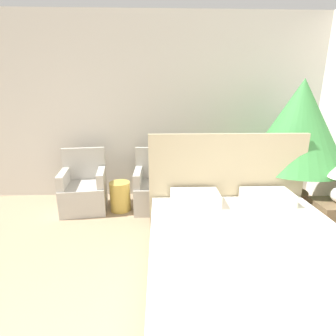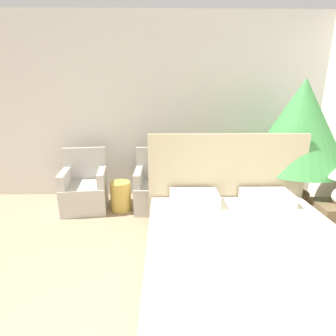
{
  "view_description": "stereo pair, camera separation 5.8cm",
  "coord_description": "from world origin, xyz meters",
  "px_view_note": "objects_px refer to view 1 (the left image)",
  "views": [
    {
      "loc": [
        -0.22,
        -0.61,
        1.75
      ],
      "look_at": [
        -0.1,
        2.76,
        0.75
      ],
      "focal_mm": 28.0,
      "sensor_mm": 36.0,
      "label": 1
    },
    {
      "loc": [
        -0.16,
        -0.62,
        1.75
      ],
      "look_at": [
        -0.1,
        2.76,
        0.75
      ],
      "focal_mm": 28.0,
      "sensor_mm": 36.0,
      "label": 2
    }
  ],
  "objects_px": {
    "armchair_near_window_right": "(156,191)",
    "side_table": "(120,196)",
    "bed": "(251,258)",
    "potted_palm": "(298,128)",
    "nightstand": "(334,220)",
    "armchair_near_window_left": "(84,192)"
  },
  "relations": [
    {
      "from": "bed",
      "to": "nightstand",
      "type": "bearing_deg",
      "value": 30.57
    },
    {
      "from": "armchair_near_window_right",
      "to": "side_table",
      "type": "bearing_deg",
      "value": -173.78
    },
    {
      "from": "armchair_near_window_right",
      "to": "side_table",
      "type": "height_order",
      "value": "armchair_near_window_right"
    },
    {
      "from": "bed",
      "to": "potted_palm",
      "type": "relative_size",
      "value": 1.14
    },
    {
      "from": "armchair_near_window_left",
      "to": "nightstand",
      "type": "xyz_separation_m",
      "value": [
        3.24,
        -0.94,
        -0.04
      ]
    },
    {
      "from": "nightstand",
      "to": "bed",
      "type": "bearing_deg",
      "value": -149.43
    },
    {
      "from": "bed",
      "to": "armchair_near_window_left",
      "type": "height_order",
      "value": "bed"
    },
    {
      "from": "nightstand",
      "to": "armchair_near_window_left",
      "type": "bearing_deg",
      "value": 163.84
    },
    {
      "from": "armchair_near_window_left",
      "to": "armchair_near_window_right",
      "type": "distance_m",
      "value": 1.09
    },
    {
      "from": "nightstand",
      "to": "armchair_near_window_right",
      "type": "bearing_deg",
      "value": 156.44
    },
    {
      "from": "armchair_near_window_right",
      "to": "side_table",
      "type": "xyz_separation_m",
      "value": [
        -0.54,
        -0.06,
        -0.06
      ]
    },
    {
      "from": "potted_palm",
      "to": "nightstand",
      "type": "xyz_separation_m",
      "value": [
        0.23,
        -0.67,
        -1.03
      ]
    },
    {
      "from": "nightstand",
      "to": "potted_palm",
      "type": "bearing_deg",
      "value": 108.91
    },
    {
      "from": "armchair_near_window_left",
      "to": "side_table",
      "type": "height_order",
      "value": "armchair_near_window_left"
    },
    {
      "from": "armchair_near_window_left",
      "to": "nightstand",
      "type": "bearing_deg",
      "value": -23.79
    },
    {
      "from": "bed",
      "to": "side_table",
      "type": "relative_size",
      "value": 4.9
    },
    {
      "from": "bed",
      "to": "armchair_near_window_left",
      "type": "bearing_deg",
      "value": 139.19
    },
    {
      "from": "bed",
      "to": "side_table",
      "type": "distance_m",
      "value": 2.17
    },
    {
      "from": "side_table",
      "to": "armchair_near_window_right",
      "type": "bearing_deg",
      "value": 5.87
    },
    {
      "from": "bed",
      "to": "armchair_near_window_right",
      "type": "height_order",
      "value": "bed"
    },
    {
      "from": "armchair_near_window_left",
      "to": "armchair_near_window_right",
      "type": "xyz_separation_m",
      "value": [
        1.09,
        0.0,
        0.0
      ]
    },
    {
      "from": "armchair_near_window_left",
      "to": "potted_palm",
      "type": "relative_size",
      "value": 0.47
    }
  ]
}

